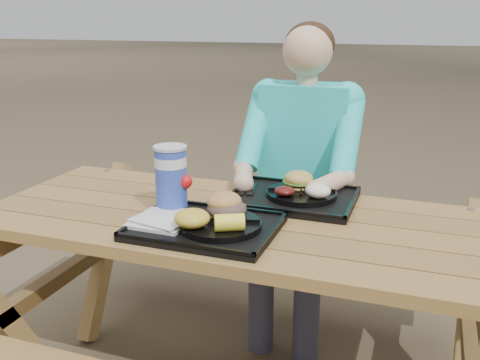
% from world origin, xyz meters
% --- Properties ---
extents(picnic_table, '(1.80, 1.49, 0.75)m').
position_xyz_m(picnic_table, '(0.00, 0.00, 0.38)').
color(picnic_table, '#999999').
rests_on(picnic_table, ground).
extents(tray_near, '(0.45, 0.35, 0.02)m').
position_xyz_m(tray_near, '(-0.06, -0.16, 0.76)').
color(tray_near, black).
rests_on(tray_near, picnic_table).
extents(tray_far, '(0.45, 0.35, 0.02)m').
position_xyz_m(tray_far, '(0.13, 0.21, 0.76)').
color(tray_far, black).
rests_on(tray_far, picnic_table).
extents(plate_near, '(0.26, 0.26, 0.02)m').
position_xyz_m(plate_near, '(-0.01, -0.17, 0.78)').
color(plate_near, black).
rests_on(plate_near, tray_near).
extents(plate_far, '(0.26, 0.26, 0.02)m').
position_xyz_m(plate_far, '(0.16, 0.22, 0.78)').
color(plate_far, black).
rests_on(plate_far, tray_far).
extents(napkin_stack, '(0.19, 0.19, 0.02)m').
position_xyz_m(napkin_stack, '(-0.20, -0.19, 0.78)').
color(napkin_stack, silver).
rests_on(napkin_stack, tray_near).
extents(soda_cup, '(0.11, 0.11, 0.22)m').
position_xyz_m(soda_cup, '(-0.22, -0.07, 0.88)').
color(soda_cup, '#1530A2').
rests_on(soda_cup, tray_near).
extents(condiment_bbq, '(0.05, 0.05, 0.03)m').
position_xyz_m(condiment_bbq, '(-0.06, -0.03, 0.78)').
color(condiment_bbq, black).
rests_on(condiment_bbq, tray_near).
extents(condiment_mustard, '(0.05, 0.05, 0.03)m').
position_xyz_m(condiment_mustard, '(0.01, -0.03, 0.79)').
color(condiment_mustard, yellow).
rests_on(condiment_mustard, tray_near).
extents(sandwich, '(0.12, 0.12, 0.12)m').
position_xyz_m(sandwich, '(-0.00, -0.11, 0.85)').
color(sandwich, '#B97F41').
rests_on(sandwich, plate_near).
extents(mac_cheese, '(0.11, 0.11, 0.06)m').
position_xyz_m(mac_cheese, '(-0.07, -0.23, 0.82)').
color(mac_cheese, gold).
rests_on(mac_cheese, plate_near).
extents(corn_cob, '(0.12, 0.12, 0.05)m').
position_xyz_m(corn_cob, '(0.05, -0.22, 0.82)').
color(corn_cob, '#FFF035').
rests_on(corn_cob, plate_near).
extents(cutlery_far, '(0.05, 0.15, 0.01)m').
position_xyz_m(cutlery_far, '(-0.04, 0.23, 0.77)').
color(cutlery_far, black).
rests_on(cutlery_far, tray_far).
extents(burger, '(0.11, 0.11, 0.10)m').
position_xyz_m(burger, '(0.14, 0.26, 0.84)').
color(burger, gold).
rests_on(burger, plate_far).
extents(baked_beans, '(0.07, 0.07, 0.03)m').
position_xyz_m(baked_beans, '(0.12, 0.15, 0.81)').
color(baked_beans, '#511110').
rests_on(baked_beans, plate_far).
extents(potato_salad, '(0.09, 0.09, 0.05)m').
position_xyz_m(potato_salad, '(0.23, 0.17, 0.81)').
color(potato_salad, white).
rests_on(potato_salad, plate_far).
extents(diner, '(0.48, 0.84, 1.28)m').
position_xyz_m(diner, '(0.07, 0.65, 0.64)').
color(diner, '#17A794').
rests_on(diner, ground).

